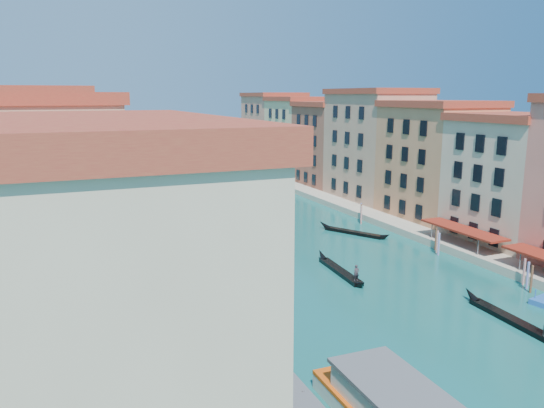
{
  "coord_description": "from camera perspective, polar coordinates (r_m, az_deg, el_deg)",
  "views": [
    {
      "loc": [
        -25.64,
        -11.91,
        19.74
      ],
      "look_at": [
        -1.67,
        45.07,
        7.06
      ],
      "focal_mm": 35.0,
      "sensor_mm": 36.0,
      "label": 1
    }
  ],
  "objects": [
    {
      "name": "gondola_fore",
      "position": [
        60.84,
        7.34,
        -7.03
      ],
      "size": [
        1.87,
        12.25,
        2.44
      ],
      "rotation": [
        0.0,
        0.0,
        -0.08
      ],
      "color": "black",
      "rests_on": "ground"
    },
    {
      "name": "right_bank_palazzos",
      "position": [
        95.45,
        13.05,
        5.28
      ],
      "size": [
        12.8,
        128.4,
        21.0
      ],
      "color": "#AB4E44",
      "rests_on": "ground"
    },
    {
      "name": "motorboat_far",
      "position": [
        108.92,
        -3.35,
        1.42
      ],
      "size": [
        3.66,
        7.08,
        1.4
      ],
      "rotation": [
        0.0,
        0.0,
        0.24
      ],
      "color": "silver",
      "rests_on": "ground"
    },
    {
      "name": "motorboat_mid",
      "position": [
        68.01,
        -3.13,
        -4.78
      ],
      "size": [
        3.31,
        7.57,
        1.52
      ],
      "rotation": [
        0.0,
        0.0,
        -0.14
      ],
      "color": "silver",
      "rests_on": "ground"
    },
    {
      "name": "gondola_far",
      "position": [
        77.98,
        8.62,
        -2.94
      ],
      "size": [
        6.68,
        10.81,
        1.69
      ],
      "rotation": [
        0.0,
        0.0,
        0.52
      ],
      "color": "black",
      "rests_on": "ground"
    },
    {
      "name": "quay",
      "position": [
        92.49,
        8.76,
        -0.55
      ],
      "size": [
        4.0,
        140.0,
        1.0
      ],
      "primitive_type": "cube",
      "color": "#A79E87",
      "rests_on": "ground"
    },
    {
      "name": "mooring_poles_right",
      "position": [
        63.24,
        23.89,
        -6.39
      ],
      "size": [
        1.44,
        54.24,
        3.2
      ],
      "color": "#502D1B",
      "rests_on": "ground"
    },
    {
      "name": "left_bank_palazzos",
      "position": [
        77.24,
        -22.92,
        3.21
      ],
      "size": [
        12.8,
        128.4,
        21.0
      ],
      "color": "tan",
      "rests_on": "ground"
    },
    {
      "name": "gondola_right",
      "position": [
        52.36,
        24.5,
        -11.1
      ],
      "size": [
        1.64,
        12.35,
        2.46
      ],
      "rotation": [
        0.0,
        0.0,
        -0.05
      ],
      "color": "black",
      "rests_on": "ground"
    },
    {
      "name": "vaporetto_far",
      "position": [
        97.37,
        -8.1,
        0.61
      ],
      "size": [
        6.55,
        20.93,
        3.06
      ],
      "rotation": [
        0.0,
        0.0,
        -0.09
      ],
      "color": "silver",
      "rests_on": "ground"
    }
  ]
}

